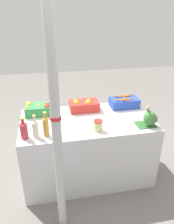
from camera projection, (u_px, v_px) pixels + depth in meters
The scene contains 12 objects.
ground_plane at pixel (87, 172), 2.99m from camera, with size 10.00×10.00×0.00m, color slate.
market_table at pixel (87, 147), 2.81m from camera, with size 1.58×0.85×0.82m, color silver.
support_pole at pixel (56, 130), 1.81m from camera, with size 0.09×0.09×2.27m.
apple_crate at pixel (40, 109), 2.74m from camera, with size 0.37×0.23×0.15m.
orange_crate at pixel (84, 105), 2.83m from camera, with size 0.37×0.23×0.16m.
carrot_crate at pixel (124, 102), 2.93m from camera, with size 0.37×0.23×0.16m.
broccoli_pile at pixel (150, 119), 2.46m from camera, with size 0.23×0.19×0.19m.
juice_bottle_ruby at pixel (24, 130), 2.22m from camera, with size 0.08×0.08×0.24m.
juice_bottle_cloudy at pixel (35, 128), 2.24m from camera, with size 0.06×0.06×0.25m.
juice_bottle_amber at pixel (46, 126), 2.25m from camera, with size 0.06×0.06×0.28m.
pickle_jar at pixel (98, 125), 2.38m from camera, with size 0.10×0.10×0.12m.
sparrow_bird at pixel (148, 108), 2.41m from camera, with size 0.07×0.13×0.05m.
Camera 1 is at (-0.44, -2.27, 2.07)m, focal length 35.00 mm.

